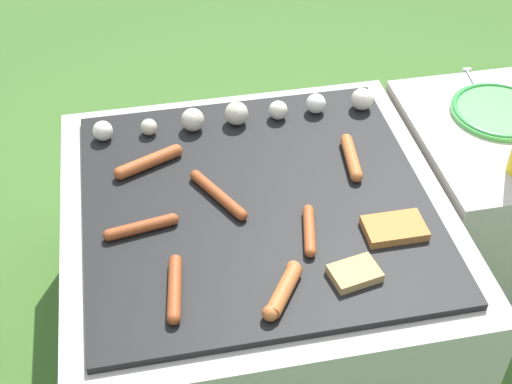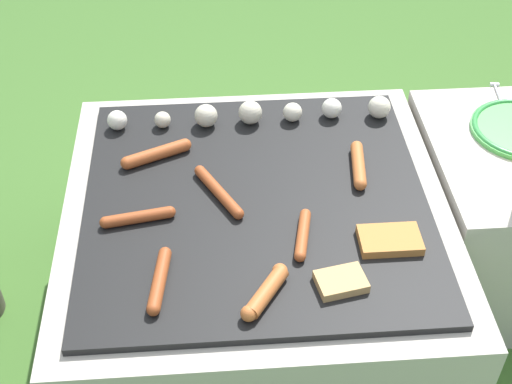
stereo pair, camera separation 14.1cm
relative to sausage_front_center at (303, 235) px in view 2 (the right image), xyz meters
name	(u,v)px [view 2 (the right image)]	position (x,y,z in m)	size (l,w,h in m)	color
ground_plane	(256,323)	(-0.09, 0.13, -0.46)	(14.00, 14.00, 0.00)	#3D6628
grill	(256,267)	(-0.09, 0.13, -0.24)	(0.87, 0.87, 0.45)	#B2AA9E
side_ledge	(508,214)	(0.59, 0.27, -0.24)	(0.47, 0.53, 0.45)	#B2AA9E
sausage_mid_right	(218,192)	(-0.17, 0.15, 0.00)	(0.11, 0.18, 0.03)	#93421E
sausage_mid_left	(358,165)	(0.16, 0.21, 0.00)	(0.04, 0.16, 0.03)	#B7602D
sausage_front_center	(303,235)	(0.00, 0.00, 0.00)	(0.05, 0.15, 0.02)	#A34C23
sausage_front_right	(138,217)	(-0.35, 0.08, 0.00)	(0.16, 0.05, 0.03)	#93421E
sausage_back_right	(156,154)	(-0.31, 0.29, 0.00)	(0.17, 0.09, 0.03)	#A34C23
sausage_back_left	(159,280)	(-0.30, -0.11, 0.00)	(0.05, 0.17, 0.03)	#93421E
sausage_front_left	(265,292)	(-0.09, -0.15, 0.00)	(0.10, 0.13, 0.03)	#B7602D
bread_slice_left	(341,282)	(0.06, -0.13, 0.00)	(0.11, 0.09, 0.02)	tan
bread_slice_center	(390,240)	(0.18, -0.03, 0.00)	(0.13, 0.08, 0.02)	#B27033
mushroom_row	(259,113)	(-0.06, 0.42, 0.01)	(0.71, 0.07, 0.06)	silver
fork_utensil	(500,100)	(0.58, 0.47, -0.01)	(0.03, 0.18, 0.01)	silver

